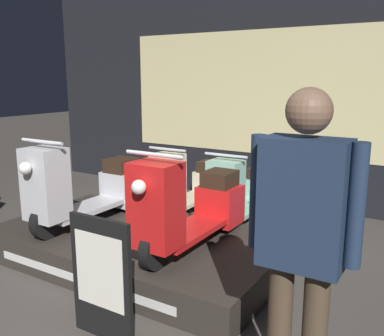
% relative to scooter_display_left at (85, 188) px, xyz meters
% --- Properties ---
extents(ground_plane, '(30.00, 30.00, 0.00)m').
position_rel_scooter_display_left_xyz_m(ground_plane, '(0.84, -1.11, -0.65)').
color(ground_plane, '#423D38').
extents(shop_wall_back, '(7.67, 0.09, 3.20)m').
position_rel_scooter_display_left_xyz_m(shop_wall_back, '(0.84, 2.62, 0.95)').
color(shop_wall_back, black).
rests_on(shop_wall_back, ground_plane).
extents(display_platform, '(2.79, 1.56, 0.29)m').
position_rel_scooter_display_left_xyz_m(display_platform, '(0.63, 0.04, -0.51)').
color(display_platform, '#2D2823').
rests_on(display_platform, ground_plane).
extents(scooter_display_left, '(0.52, 1.51, 0.93)m').
position_rel_scooter_display_left_xyz_m(scooter_display_left, '(0.00, 0.00, 0.00)').
color(scooter_display_left, black).
rests_on(scooter_display_left, display_platform).
extents(scooter_display_right, '(0.52, 1.51, 0.93)m').
position_rel_scooter_display_left_xyz_m(scooter_display_right, '(1.26, 0.00, 0.00)').
color(scooter_display_right, black).
rests_on(scooter_display_right, display_platform).
extents(scooter_backrow_0, '(0.52, 1.51, 0.93)m').
position_rel_scooter_display_left_xyz_m(scooter_backrow_0, '(0.22, 1.65, -0.29)').
color(scooter_backrow_0, black).
rests_on(scooter_backrow_0, ground_plane).
extents(scooter_backrow_1, '(0.52, 1.51, 0.93)m').
position_rel_scooter_display_left_xyz_m(scooter_backrow_1, '(1.02, 1.65, -0.29)').
color(scooter_backrow_1, black).
rests_on(scooter_backrow_1, ground_plane).
extents(scooter_backrow_2, '(0.52, 1.51, 0.93)m').
position_rel_scooter_display_left_xyz_m(scooter_backrow_2, '(1.81, 1.65, -0.29)').
color(scooter_backrow_2, black).
rests_on(scooter_backrow_2, ground_plane).
extents(person_right_browsing, '(0.57, 0.23, 1.72)m').
position_rel_scooter_display_left_xyz_m(person_right_browsing, '(2.55, -1.02, 0.36)').
color(person_right_browsing, '#473828').
rests_on(person_right_browsing, ground_plane).
extents(price_sign_board, '(0.51, 0.04, 0.87)m').
position_rel_scooter_display_left_xyz_m(price_sign_board, '(1.23, -1.09, -0.21)').
color(price_sign_board, black).
rests_on(price_sign_board, ground_plane).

